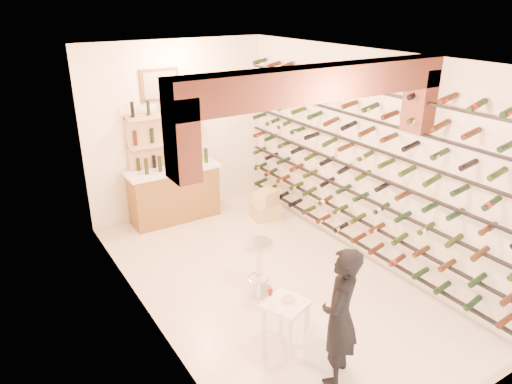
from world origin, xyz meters
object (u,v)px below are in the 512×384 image
Objects in this scene: person at (340,317)px; crate_lower at (266,211)px; wine_rack at (352,163)px; back_counter at (174,192)px; tasting_table at (285,311)px; chrome_barstool at (258,263)px; white_stool at (324,344)px.

crate_lower is (1.55, 3.77, -0.64)m from person.
wine_rack is 11.40× the size of crate_lower.
wine_rack is at bearing -170.02° from person.
back_counter reaches higher than crate_lower.
wine_rack is 2.73m from tasting_table.
crate_lower is at bearing 54.30° from chrome_barstool.
wine_rack is at bearing 42.50° from white_stool.
person is (-1.94, -2.00, -0.76)m from wine_rack.
back_counter reaches higher than white_stool.
chrome_barstool is (0.03, -2.84, -0.07)m from back_counter.
chrome_barstool is 2.43m from crate_lower.
tasting_table is (-2.16, -1.34, -1.02)m from wine_rack.
wine_rack reaches higher than tasting_table.
crate_lower is at bearing 102.51° from wine_rack.
tasting_table is at bearing -107.81° from person.
wine_rack is at bearing -55.34° from back_counter.
wine_rack is at bearing 5.97° from chrome_barstool.
tasting_table is 0.99× the size of chrome_barstool.
back_counter is at bearing 124.66° from wine_rack.
wine_rack is 2.89m from person.
white_stool is (-1.87, -1.72, -1.34)m from wine_rack.
back_counter is 1.73m from crate_lower.
crate_lower is at bearing -148.20° from person.
back_counter is 2.16× the size of tasting_table.
tasting_table is 1.21m from chrome_barstool.
tasting_table is (-0.33, -3.98, -0.00)m from back_counter.
tasting_table is at bearing -94.70° from back_counter.
white_stool is 3.79m from crate_lower.
chrome_barstool is at bearing 52.47° from tasting_table.
back_counter is 4.16× the size of white_stool.
white_stool is 0.82× the size of crate_lower.
wine_rack reaches higher than person.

